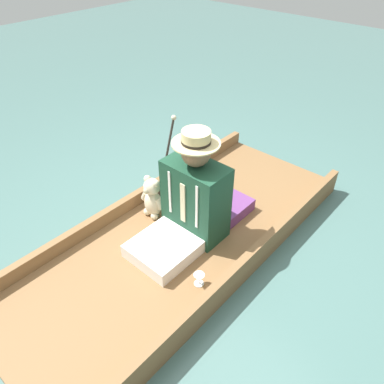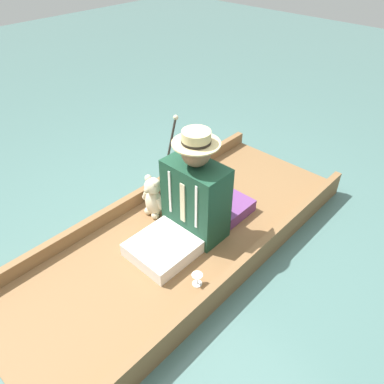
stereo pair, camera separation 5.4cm
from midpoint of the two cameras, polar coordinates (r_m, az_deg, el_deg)
name	(u,v)px [view 1 (the left image)]	position (r m, az deg, el deg)	size (l,w,h in m)	color
ground_plane	(183,245)	(3.04, -1.96, -8.00)	(16.00, 16.00, 0.00)	#476B66
punt_boat	(182,239)	(2.99, -1.99, -7.13)	(1.19, 2.97, 0.22)	brown
seat_cushion	(220,202)	(3.20, 3.78, -1.54)	(0.49, 0.35, 0.10)	#6B3875
seated_person	(190,202)	(2.76, -0.88, -1.56)	(0.48, 0.75, 0.88)	white
teddy_bear	(153,198)	(3.05, -6.52, -0.95)	(0.26, 0.15, 0.37)	beige
wine_glass	(199,277)	(2.58, 0.47, -12.88)	(0.08, 0.08, 0.09)	silver
walking_cane	(168,150)	(3.19, -4.20, 6.47)	(0.04, 0.25, 0.71)	#2D2823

